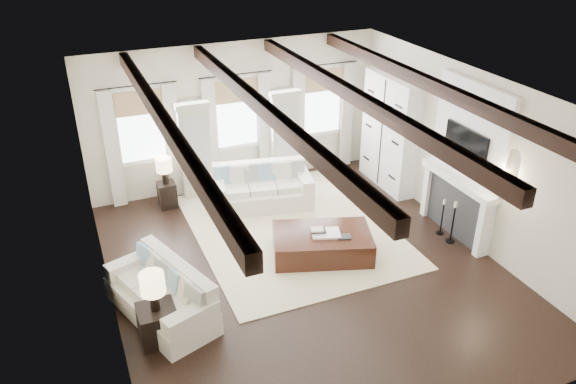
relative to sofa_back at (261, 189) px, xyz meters
name	(u,v)px	position (x,y,z in m)	size (l,w,h in m)	color
ground	(306,269)	(-0.11, -2.53, -0.36)	(7.50, 7.50, 0.00)	black
room_shell	(325,145)	(0.64, -1.64, 1.53)	(6.54, 7.54, 3.22)	beige
area_rug	(293,229)	(0.19, -1.23, -0.35)	(3.67, 4.46, 0.02)	beige
sofa_back	(261,189)	(0.00, 0.00, 0.00)	(2.21, 1.32, 0.89)	white
sofa_left	(164,295)	(-2.62, -2.76, -0.01)	(1.51, 2.18, 0.85)	white
ottoman	(322,244)	(0.34, -2.23, -0.13)	(1.75, 1.09, 0.46)	black
tray	(326,233)	(0.39, -2.28, 0.12)	(0.50, 0.38, 0.04)	white
book_lower	(318,230)	(0.28, -2.19, 0.16)	(0.26, 0.20, 0.04)	#262628
book_upper	(317,229)	(0.24, -2.21, 0.19)	(0.22, 0.17, 0.03)	beige
book_loose	(344,237)	(0.63, -2.50, 0.11)	(0.24, 0.18, 0.03)	#262628
side_table_front	(158,324)	(-2.83, -3.28, -0.09)	(0.54, 0.54, 0.54)	black
lamp_front	(153,286)	(-2.83, -3.28, 0.60)	(0.36, 0.36, 0.61)	black
side_table_back	(167,195)	(-1.86, 0.68, -0.09)	(0.36, 0.36, 0.55)	black
lamp_back	(164,166)	(-1.86, 0.68, 0.57)	(0.33, 0.33, 0.56)	black
candlestick_near	(452,225)	(2.79, -2.77, -0.01)	(0.17, 0.17, 0.85)	black
candlestick_far	(442,220)	(2.79, -2.45, -0.05)	(0.15, 0.15, 0.75)	black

